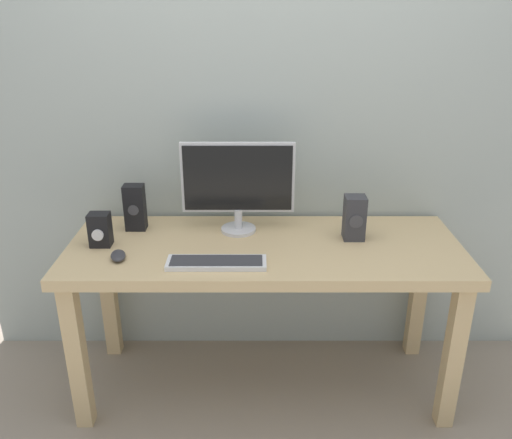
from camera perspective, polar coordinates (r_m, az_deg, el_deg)
The scene contains 9 objects.
ground_plane at distance 2.76m, azimuth 0.79°, elevation -17.20°, with size 6.00×6.00×0.00m, color gray.
wall_back at distance 2.50m, azimuth 0.86°, elevation 16.50°, with size 2.91×0.04×3.00m, color #9EA8A3.
desk at distance 2.39m, azimuth 0.87°, elevation -4.90°, with size 1.75×0.66×0.76m.
monitor at distance 2.40m, azimuth -2.03°, elevation 3.98°, with size 0.51×0.16×0.42m.
keyboard_primary at distance 2.17m, azimuth -4.35°, elevation -4.66°, with size 0.41×0.12×0.02m.
mouse at distance 2.28m, azimuth -14.71°, elevation -3.81°, with size 0.06×0.10×0.03m, color #333338.
speaker_right at distance 2.40m, azimuth 10.51°, elevation 0.19°, with size 0.09×0.09×0.20m.
speaker_left at distance 2.52m, azimuth -12.99°, elevation 1.28°, with size 0.09×0.07×0.22m.
audio_controller at distance 2.40m, azimuth -16.54°, elevation -1.08°, with size 0.09×0.08×0.15m.
Camera 1 is at (-0.04, -2.12, 1.77)m, focal length 37.07 mm.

